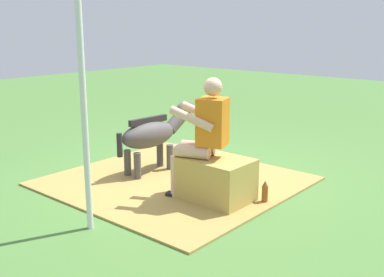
{
  "coord_description": "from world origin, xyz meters",
  "views": [
    {
      "loc": [
        -3.78,
        4.4,
        1.94
      ],
      "look_at": [
        -0.14,
        0.11,
        0.55
      ],
      "focal_mm": 44.01,
      "sensor_mm": 36.0,
      "label": 1
    }
  ],
  "objects_px": {
    "person_seated": "(202,133)",
    "soda_bottle": "(265,193)",
    "pony_standing": "(154,134)",
    "hay_bale": "(216,180)",
    "tent_pole_left": "(84,107)"
  },
  "relations": [
    {
      "from": "hay_bale",
      "to": "tent_pole_left",
      "type": "bearing_deg",
      "value": 70.16
    },
    {
      "from": "person_seated",
      "to": "pony_standing",
      "type": "xyz_separation_m",
      "value": [
        1.09,
        -0.34,
        -0.24
      ]
    },
    {
      "from": "hay_bale",
      "to": "pony_standing",
      "type": "height_order",
      "value": "pony_standing"
    },
    {
      "from": "hay_bale",
      "to": "person_seated",
      "type": "distance_m",
      "value": 0.54
    },
    {
      "from": "pony_standing",
      "to": "soda_bottle",
      "type": "relative_size",
      "value": 5.1
    },
    {
      "from": "tent_pole_left",
      "to": "person_seated",
      "type": "bearing_deg",
      "value": -104.01
    },
    {
      "from": "person_seated",
      "to": "soda_bottle",
      "type": "xyz_separation_m",
      "value": [
        -0.62,
        -0.33,
        -0.64
      ]
    },
    {
      "from": "hay_bale",
      "to": "pony_standing",
      "type": "distance_m",
      "value": 1.32
    },
    {
      "from": "person_seated",
      "to": "hay_bale",
      "type": "bearing_deg",
      "value": -166.91
    },
    {
      "from": "pony_standing",
      "to": "soda_bottle",
      "type": "xyz_separation_m",
      "value": [
        -1.72,
        0.01,
        -0.4
      ]
    },
    {
      "from": "person_seated",
      "to": "tent_pole_left",
      "type": "relative_size",
      "value": 0.58
    },
    {
      "from": "hay_bale",
      "to": "tent_pole_left",
      "type": "xyz_separation_m",
      "value": [
        0.49,
        1.35,
        0.95
      ]
    },
    {
      "from": "pony_standing",
      "to": "person_seated",
      "type": "bearing_deg",
      "value": 162.86
    },
    {
      "from": "pony_standing",
      "to": "tent_pole_left",
      "type": "relative_size",
      "value": 0.56
    },
    {
      "from": "hay_bale",
      "to": "person_seated",
      "type": "relative_size",
      "value": 0.57
    }
  ]
}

